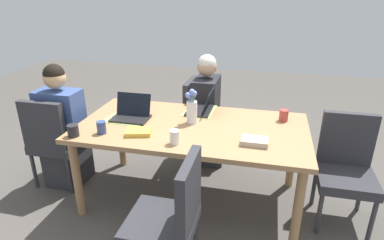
# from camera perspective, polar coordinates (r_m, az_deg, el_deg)

# --- Properties ---
(ground_plane) EXTENTS (10.00, 10.00, 0.00)m
(ground_plane) POSITION_cam_1_polar(r_m,az_deg,el_deg) (3.14, 0.00, -13.40)
(ground_plane) COLOR #4C4742
(dining_table) EXTENTS (1.92, 1.02, 0.74)m
(dining_table) POSITION_cam_1_polar(r_m,az_deg,el_deg) (2.80, 0.00, -2.36)
(dining_table) COLOR #9E754C
(dining_table) RESTS_ON ground_plane
(chair_head_left_left_near) EXTENTS (0.44, 0.44, 0.90)m
(chair_head_left_left_near) POSITION_cam_1_polar(r_m,az_deg,el_deg) (3.35, -22.90, -2.95)
(chair_head_left_left_near) COLOR #2D2D33
(chair_head_left_left_near) RESTS_ON ground_plane
(person_head_left_left_near) EXTENTS (0.40, 0.36, 1.19)m
(person_head_left_left_near) POSITION_cam_1_polar(r_m,az_deg,el_deg) (3.36, -21.42, -2.12)
(person_head_left_left_near) COLOR #2D2D33
(person_head_left_left_near) RESTS_ON ground_plane
(chair_far_left_mid) EXTENTS (0.44, 0.44, 0.90)m
(chair_far_left_mid) POSITION_cam_1_polar(r_m,az_deg,el_deg) (3.60, 1.48, 0.67)
(chair_far_left_mid) COLOR #2D2D33
(chair_far_left_mid) RESTS_ON ground_plane
(person_far_left_mid) EXTENTS (0.36, 0.40, 1.19)m
(person_far_left_mid) POSITION_cam_1_polar(r_m,az_deg,el_deg) (3.52, 2.47, 0.62)
(person_far_left_mid) COLOR #2D2D33
(person_far_left_mid) RESTS_ON ground_plane
(chair_head_right_left_far) EXTENTS (0.44, 0.44, 0.90)m
(chair_head_right_left_far) POSITION_cam_1_polar(r_m,az_deg,el_deg) (2.94, 25.20, -7.01)
(chair_head_right_left_far) COLOR #2D2D33
(chair_head_right_left_far) RESTS_ON ground_plane
(chair_near_right_near) EXTENTS (0.44, 0.44, 0.90)m
(chair_near_right_near) POSITION_cam_1_polar(r_m,az_deg,el_deg) (2.15, -3.59, -16.07)
(chair_near_right_near) COLOR #2D2D33
(chair_near_right_near) RESTS_ON ground_plane
(flower_vase) EXTENTS (0.10, 0.10, 0.30)m
(flower_vase) POSITION_cam_1_polar(r_m,az_deg,el_deg) (2.77, -0.05, 2.18)
(flower_vase) COLOR silver
(flower_vase) RESTS_ON dining_table
(placemat_head_left_left_near) EXTENTS (0.37, 0.27, 0.00)m
(placemat_head_left_left_near) POSITION_cam_1_polar(r_m,az_deg,el_deg) (2.95, -11.29, 0.20)
(placemat_head_left_left_near) COLOR #9EBC66
(placemat_head_left_left_near) RESTS_ON dining_table
(placemat_far_left_mid) EXTENTS (0.28, 0.37, 0.00)m
(placemat_far_left_mid) POSITION_cam_1_polar(r_m,az_deg,el_deg) (3.08, 1.34, 1.61)
(placemat_far_left_mid) COLOR #9EBC66
(placemat_far_left_mid) RESTS_ON dining_table
(laptop_head_left_left_near) EXTENTS (0.32, 0.22, 0.21)m
(laptop_head_left_left_near) POSITION_cam_1_polar(r_m,az_deg,el_deg) (2.94, -10.45, 1.07)
(laptop_head_left_left_near) COLOR black
(laptop_head_left_left_near) RESTS_ON dining_table
(laptop_far_left_mid) EXTENTS (0.22, 0.32, 0.21)m
(laptop_far_left_mid) POSITION_cam_1_polar(r_m,az_deg,el_deg) (3.05, 1.75, 2.23)
(laptop_far_left_mid) COLOR black
(laptop_far_left_mid) RESTS_ON dining_table
(coffee_mug_near_left) EXTENTS (0.08, 0.08, 0.10)m
(coffee_mug_near_left) POSITION_cam_1_polar(r_m,az_deg,el_deg) (2.95, 15.65, 0.77)
(coffee_mug_near_left) COLOR #AD3D38
(coffee_mug_near_left) RESTS_ON dining_table
(coffee_mug_near_right) EXTENTS (0.08, 0.08, 0.11)m
(coffee_mug_near_right) POSITION_cam_1_polar(r_m,az_deg,el_deg) (2.44, -3.03, -2.98)
(coffee_mug_near_right) COLOR white
(coffee_mug_near_right) RESTS_ON dining_table
(coffee_mug_centre_left) EXTENTS (0.07, 0.07, 0.10)m
(coffee_mug_centre_left) POSITION_cam_1_polar(r_m,az_deg,el_deg) (2.70, -15.48, -1.25)
(coffee_mug_centre_left) COLOR #33477A
(coffee_mug_centre_left) RESTS_ON dining_table
(coffee_mug_centre_right) EXTENTS (0.09, 0.09, 0.09)m
(coffee_mug_centre_right) POSITION_cam_1_polar(r_m,az_deg,el_deg) (2.72, -19.97, -1.74)
(coffee_mug_centre_right) COLOR #232328
(coffee_mug_centre_right) RESTS_ON dining_table
(book_red_cover) EXTENTS (0.20, 0.14, 0.04)m
(book_red_cover) POSITION_cam_1_polar(r_m,az_deg,el_deg) (2.49, 10.82, -3.67)
(book_red_cover) COLOR #B2A38E
(book_red_cover) RESTS_ON dining_table
(book_blue_cover) EXTENTS (0.23, 0.19, 0.04)m
(book_blue_cover) POSITION_cam_1_polar(r_m,az_deg,el_deg) (2.64, -9.31, -2.09)
(book_blue_cover) COLOR gold
(book_blue_cover) RESTS_ON dining_table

